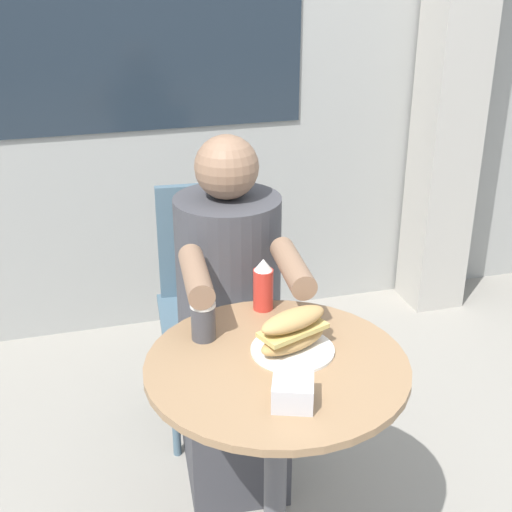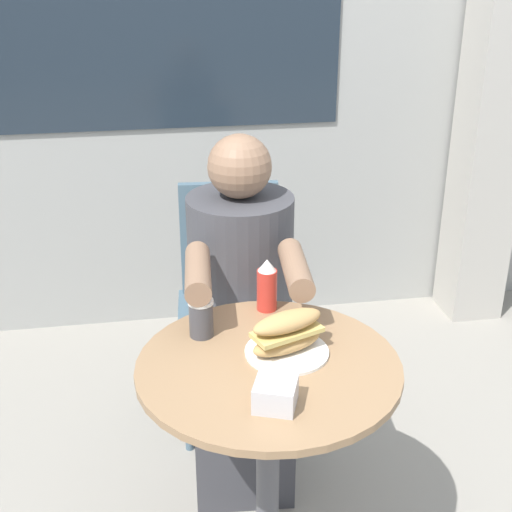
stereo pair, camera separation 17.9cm
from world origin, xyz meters
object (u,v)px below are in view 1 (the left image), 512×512
cafe_table (276,429)px  condiment_bottle (263,285)px  diner_chair (211,284)px  seated_diner (231,339)px  drink_cup (203,320)px  sandwich_on_plate (293,334)px

cafe_table → condiment_bottle: condiment_bottle is taller
cafe_table → diner_chair: diner_chair is taller
seated_diner → drink_cup: seated_diner is taller
diner_chair → drink_cup: diner_chair is taller
sandwich_on_plate → drink_cup: (-0.20, 0.12, 0.00)m
drink_cup → seated_diner: bearing=65.8°
diner_chair → condiment_bottle: 0.63m
condiment_bottle → sandwich_on_plate: bearing=-87.9°
diner_chair → sandwich_on_plate: diner_chair is taller
sandwich_on_plate → condiment_bottle: 0.23m
cafe_table → diner_chair: 0.84m
seated_diner → drink_cup: bearing=70.5°
diner_chair → cafe_table: bearing=93.6°
diner_chair → sandwich_on_plate: size_ratio=4.19×
cafe_table → diner_chair: (0.02, 0.84, -0.00)m
sandwich_on_plate → diner_chair: bearing=92.5°
sandwich_on_plate → drink_cup: sandwich_on_plate is taller
cafe_table → diner_chair: bearing=88.9°
diner_chair → condiment_bottle: size_ratio=5.83×
cafe_table → condiment_bottle: (0.04, 0.27, 0.27)m
diner_chair → drink_cup: bearing=81.4°
cafe_table → drink_cup: (-0.15, 0.16, 0.25)m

